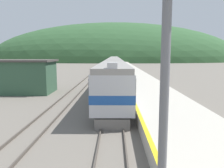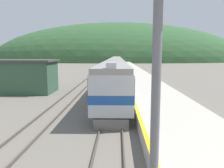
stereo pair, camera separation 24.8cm
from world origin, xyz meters
name	(u,v)px [view 1 (the left image)]	position (x,y,z in m)	size (l,w,h in m)	color
track_main	(114,69)	(0.00, 70.00, 0.08)	(1.52, 180.00, 0.16)	#4C443D
track_siding	(99,69)	(-4.96, 70.00, 0.08)	(1.52, 180.00, 0.16)	#4C443D
platform	(132,73)	(4.32, 50.00, 0.44)	(5.29, 140.00, 0.90)	#BCB5A5
distant_hills	(114,61)	(0.00, 155.51, 0.00)	(178.87, 80.49, 53.35)	#335B33
station_shed	(22,76)	(-11.53, 25.16, 2.11)	(8.06, 5.13, 4.18)	#385B42
express_train_lead_car	(113,80)	(0.00, 21.10, 2.17)	(2.95, 20.25, 4.32)	black
carriage_second	(114,68)	(0.00, 42.32, 2.16)	(2.94, 19.97, 3.96)	black
carriage_third	(114,63)	(0.00, 63.18, 2.16)	(2.94, 19.97, 3.96)	black
carriage_fourth	(114,61)	(0.00, 84.03, 2.16)	(2.94, 19.97, 3.96)	black
signal_mast_main	(167,20)	(1.22, 2.55, 5.54)	(2.20, 0.42, 8.42)	slate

